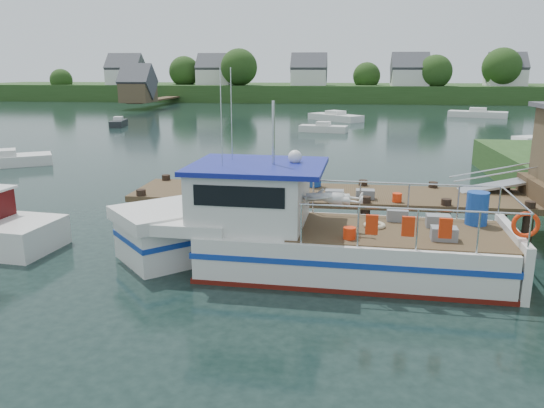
# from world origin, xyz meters

# --- Properties ---
(ground_plane) EXTENTS (160.00, 160.00, 0.00)m
(ground_plane) POSITION_xyz_m (0.00, 0.00, 0.00)
(ground_plane) COLOR black
(far_shore) EXTENTS (140.00, 42.55, 9.22)m
(far_shore) POSITION_xyz_m (0.01, 82.37, 2.10)
(far_shore) COLOR #2A4B1E
(far_shore) RESTS_ON ground
(dock) EXTENTS (16.60, 3.00, 4.78)m
(dock) POSITION_xyz_m (6.51, 0.01, 2.24)
(dock) COLOR #4B3823
(dock) RESTS_ON ground
(lobster_boat) EXTENTS (11.77, 3.83, 5.62)m
(lobster_boat) POSITION_xyz_m (0.12, -3.75, 1.02)
(lobster_boat) COLOR silver
(lobster_boat) RESTS_ON ground
(moored_rowboat) EXTENTS (4.27, 2.84, 1.18)m
(moored_rowboat) POSITION_xyz_m (-2.05, 6.56, 0.44)
(moored_rowboat) COLOR #4B3823
(moored_rowboat) RESTS_ON ground
(moored_far) EXTENTS (7.00, 4.19, 1.13)m
(moored_far) POSITION_xyz_m (17.13, 48.77, 0.42)
(moored_far) COLOR silver
(moored_far) RESTS_ON ground
(moored_a) EXTENTS (5.46, 4.39, 0.98)m
(moored_a) POSITION_xyz_m (-18.61, 10.46, 0.36)
(moored_a) COLOR silver
(moored_a) RESTS_ON ground
(moored_b) EXTENTS (4.52, 2.30, 0.95)m
(moored_b) POSITION_xyz_m (-0.58, 30.68, 0.35)
(moored_b) COLOR silver
(moored_b) RESTS_ON ground
(moored_c) EXTENTS (6.71, 4.79, 1.01)m
(moored_c) POSITION_xyz_m (14.12, 20.93, 0.38)
(moored_c) COLOR silver
(moored_c) RESTS_ON ground
(moored_d) EXTENTS (6.34, 6.03, 1.11)m
(moored_d) POSITION_xyz_m (0.31, 42.15, 0.41)
(moored_d) COLOR silver
(moored_d) RESTS_ON ground
(moored_e) EXTENTS (1.89, 3.67, 0.97)m
(moored_e) POSITION_xyz_m (-21.22, 33.11, 0.36)
(moored_e) COLOR black
(moored_e) RESTS_ON ground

